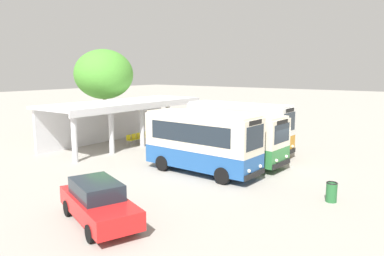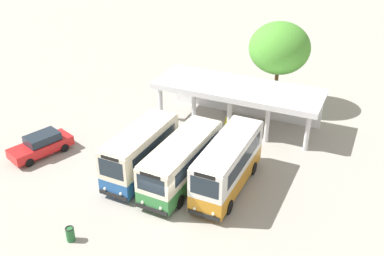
% 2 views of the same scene
% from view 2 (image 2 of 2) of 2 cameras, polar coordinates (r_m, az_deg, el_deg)
% --- Properties ---
extents(ground_plane, '(180.00, 180.00, 0.00)m').
position_cam_2_polar(ground_plane, '(27.90, -3.73, -10.83)').
color(ground_plane, '#A39E93').
extents(city_bus_nearest_orange, '(2.46, 6.93, 3.46)m').
position_cam_2_polar(city_bus_nearest_orange, '(30.37, -6.53, -2.93)').
color(city_bus_nearest_orange, black).
rests_on(city_bus_nearest_orange, ground).
extents(city_bus_second_in_row, '(2.68, 7.95, 3.18)m').
position_cam_2_polar(city_bus_second_in_row, '(29.43, -1.29, -4.17)').
color(city_bus_second_in_row, black).
rests_on(city_bus_second_in_row, ground).
extents(city_bus_middle_cream, '(2.38, 7.66, 3.52)m').
position_cam_2_polar(city_bus_middle_cream, '(28.92, 4.58, -4.52)').
color(city_bus_middle_cream, black).
rests_on(city_bus_middle_cream, ground).
extents(parked_car_flank, '(3.22, 4.88, 1.62)m').
position_cam_2_polar(parked_car_flank, '(34.80, -18.60, -2.02)').
color(parked_car_flank, black).
rests_on(parked_car_flank, ground).
extents(terminal_canopy, '(13.58, 4.75, 3.40)m').
position_cam_2_polar(terminal_canopy, '(37.13, 6.08, 4.38)').
color(terminal_canopy, silver).
rests_on(terminal_canopy, ground).
extents(waiting_chair_end_by_column, '(0.44, 0.44, 0.86)m').
position_cam_2_polar(waiting_chair_end_by_column, '(36.94, 4.53, 0.82)').
color(waiting_chair_end_by_column, slate).
rests_on(waiting_chair_end_by_column, ground).
extents(waiting_chair_second_from_end, '(0.44, 0.44, 0.86)m').
position_cam_2_polar(waiting_chair_second_from_end, '(36.79, 5.39, 0.66)').
color(waiting_chair_second_from_end, slate).
rests_on(waiting_chair_second_from_end, ground).
extents(waiting_chair_middle_seat, '(0.44, 0.44, 0.86)m').
position_cam_2_polar(waiting_chair_middle_seat, '(36.68, 6.28, 0.52)').
color(waiting_chair_middle_seat, slate).
rests_on(waiting_chair_middle_seat, ground).
extents(waiting_chair_fourth_seat, '(0.44, 0.44, 0.86)m').
position_cam_2_polar(waiting_chair_fourth_seat, '(36.53, 7.14, 0.34)').
color(waiting_chair_fourth_seat, slate).
rests_on(waiting_chair_fourth_seat, ground).
extents(waiting_chair_fifth_seat, '(0.44, 0.44, 0.86)m').
position_cam_2_polar(waiting_chair_fifth_seat, '(36.39, 8.01, 0.16)').
color(waiting_chair_fifth_seat, slate).
rests_on(waiting_chair_fifth_seat, ground).
extents(roadside_tree_behind_canopy, '(5.21, 5.21, 7.65)m').
position_cam_2_polar(roadside_tree_behind_canopy, '(39.34, 11.06, 9.93)').
color(roadside_tree_behind_canopy, brown).
rests_on(roadside_tree_behind_canopy, ground).
extents(litter_bin_apron, '(0.49, 0.49, 0.90)m').
position_cam_2_polar(litter_bin_apron, '(26.69, -15.21, -12.87)').
color(litter_bin_apron, '#266633').
rests_on(litter_bin_apron, ground).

